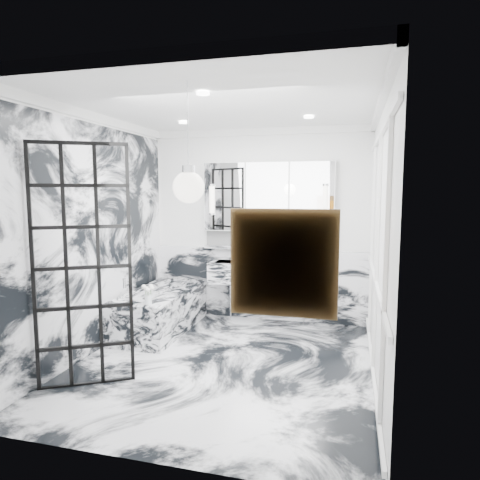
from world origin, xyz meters
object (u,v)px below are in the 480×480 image
(trough_sink, at_px, (265,274))
(bathtub, at_px, (161,310))
(crittall_door, at_px, (83,268))
(mirror_cabinet, at_px, (268,197))

(trough_sink, distance_m, bathtub, 1.55)
(crittall_door, height_order, mirror_cabinet, crittall_door)
(trough_sink, bearing_deg, bathtub, -153.52)
(crittall_door, bearing_deg, mirror_cabinet, 32.88)
(crittall_door, relative_size, trough_sink, 1.47)
(mirror_cabinet, height_order, bathtub, mirror_cabinet)
(mirror_cabinet, bearing_deg, trough_sink, -90.00)
(trough_sink, bearing_deg, crittall_door, -118.76)
(trough_sink, relative_size, mirror_cabinet, 0.84)
(trough_sink, height_order, bathtub, trough_sink)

